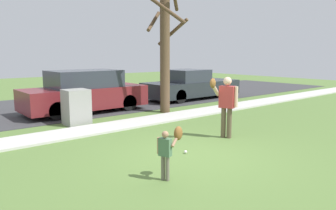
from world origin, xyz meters
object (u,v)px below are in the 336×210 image
object	(u,v)px
parked_suv_maroon	(85,92)
parked_pickup_dark	(191,86)
baseball	(186,152)
person_adult	(226,101)
utility_cabinet	(76,107)
street_tree_near	(165,46)
person_child	(169,145)

from	to	relation	value
parked_suv_maroon	parked_pickup_dark	xyz separation A→B (m)	(5.84, 0.12, -0.12)
baseball	parked_pickup_dark	distance (m)	9.20
person_adult	utility_cabinet	world-z (taller)	person_adult
person_adult	parked_suv_maroon	world-z (taller)	person_adult
baseball	street_tree_near	world-z (taller)	street_tree_near
baseball	parked_pickup_dark	size ratio (longest dim) A/B	0.01
person_adult	utility_cabinet	bearing A→B (deg)	-82.29
person_child	utility_cabinet	world-z (taller)	utility_cabinet
parked_suv_maroon	utility_cabinet	bearing A→B (deg)	-122.89
person_adult	baseball	xyz separation A→B (m)	(-1.78, -0.33, -0.99)
baseball	utility_cabinet	world-z (taller)	utility_cabinet
utility_cabinet	person_child	bearing A→B (deg)	-97.19
baseball	parked_pickup_dark	xyz separation A→B (m)	(6.45, 6.52, 0.64)
utility_cabinet	parked_pickup_dark	distance (m)	7.31
person_child	street_tree_near	world-z (taller)	street_tree_near
parked_suv_maroon	parked_pickup_dark	distance (m)	5.85
street_tree_near	parked_pickup_dark	size ratio (longest dim) A/B	0.92
parked_suv_maroon	baseball	bearing A→B (deg)	-95.41
utility_cabinet	baseball	bearing A→B (deg)	-82.65
street_tree_near	parked_pickup_dark	world-z (taller)	street_tree_near
person_child	parked_pickup_dark	xyz separation A→B (m)	(7.73, 7.46, 0.04)
person_adult	parked_pickup_dark	size ratio (longest dim) A/B	0.32
person_adult	utility_cabinet	distance (m)	4.86
street_tree_near	parked_pickup_dark	xyz separation A→B (m)	(3.44, 2.13, -1.88)
person_adult	street_tree_near	world-z (taller)	street_tree_near
utility_cabinet	parked_pickup_dark	bearing A→B (deg)	15.63
street_tree_near	person_child	bearing A→B (deg)	-128.77
utility_cabinet	street_tree_near	distance (m)	4.11
person_adult	parked_suv_maroon	distance (m)	6.19
parked_suv_maroon	person_child	bearing A→B (deg)	-104.42
person_adult	baseball	bearing A→B (deg)	-10.96
person_adult	parked_pickup_dark	distance (m)	7.77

